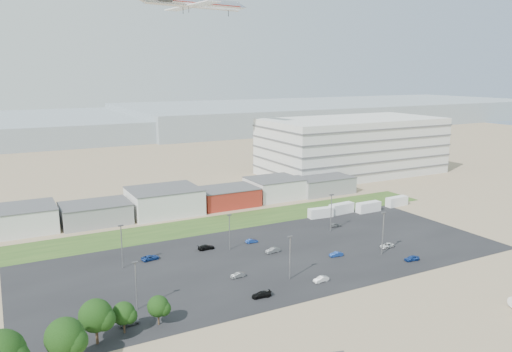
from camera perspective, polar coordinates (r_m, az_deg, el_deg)
ground at (r=107.75m, az=4.78°, el=-12.98°), size 700.00×700.00×0.00m
parking_lot at (r=125.90m, az=1.73°, el=-9.21°), size 120.00×50.00×0.01m
grass_strip at (r=151.12m, az=-5.99°, el=-5.65°), size 160.00×16.00×0.02m
hills_backdrop at (r=409.86m, az=-14.79°, el=5.66°), size 700.00×200.00×9.00m
building_row at (r=162.53m, az=-14.14°, el=-3.25°), size 170.00×20.00×8.00m
parking_garage at (r=230.20m, az=10.91°, el=3.39°), size 80.00×40.00×25.00m
box_trailer_a at (r=159.57m, az=7.39°, el=-4.19°), size 8.28×3.32×3.02m
box_trailer_b at (r=165.06m, az=9.74°, el=-3.67°), size 8.96×3.48×3.29m
box_trailer_c at (r=168.64m, az=12.73°, el=-3.47°), size 8.67×2.84×3.24m
box_trailer_d at (r=178.47m, az=15.78°, el=-2.81°), size 8.56×3.15×3.15m
tree_left at (r=85.26m, az=-20.99°, el=-17.20°), size 6.42×6.42×9.63m
tree_mid at (r=90.85m, az=-17.84°, el=-15.30°), size 6.04×6.04×9.06m
tree_right at (r=93.49m, az=-14.89°, el=-15.17°), size 4.37×4.37×6.55m
tree_near at (r=94.92m, az=-11.12°, el=-14.64°), size 4.21×4.21×6.32m
lightpole_front_l at (r=100.60m, az=-13.54°, el=-12.11°), size 1.15×0.48×9.74m
lightpole_front_m at (r=111.59m, az=3.89°, el=-9.30°), size 1.17×0.49×9.95m
lightpole_front_r at (r=129.81m, az=14.30°, el=-6.37°), size 1.29×0.54×10.95m
lightpole_back_l at (r=121.47m, az=-15.08°, el=-7.80°), size 1.23×0.51×10.43m
lightpole_back_m at (r=129.40m, az=-3.05°, el=-6.43°), size 1.10×0.46×9.39m
lightpole_back_r at (r=145.54m, az=8.58°, el=-4.17°), size 1.28×0.53×10.90m
airliner at (r=193.38m, az=-7.15°, el=19.07°), size 51.54×38.72×14.02m
parked_car_0 at (r=136.33m, az=14.73°, el=-7.68°), size 4.23×2.15×1.14m
parked_car_1 at (r=127.43m, az=9.14°, el=-8.81°), size 3.70×1.62×1.18m
parked_car_2 at (r=128.87m, az=17.38°, el=-8.95°), size 3.97×2.02×1.29m
parked_car_3 at (r=104.54m, az=0.61°, el=-13.39°), size 4.26×2.06×1.20m
parked_car_4 at (r=113.82m, az=-2.08°, el=-11.25°), size 3.44×1.30×1.12m
parked_car_6 at (r=131.13m, az=-5.73°, el=-8.10°), size 4.40×1.83×1.27m
parked_car_7 at (r=128.43m, az=1.93°, el=-8.48°), size 3.97×1.60×1.28m
parked_car_8 at (r=151.03m, az=9.08°, el=-5.52°), size 3.62×1.76×1.19m
parked_car_9 at (r=126.26m, az=-11.98°, el=-9.11°), size 4.66×2.60×1.23m
parked_car_10 at (r=97.10m, az=-14.30°, el=-15.88°), size 3.90×1.80×1.10m
parked_car_11 at (r=135.38m, az=-0.50°, el=-7.43°), size 3.38×1.32×1.10m
parked_car_13 at (r=112.44m, az=7.44°, el=-11.62°), size 3.73×1.50×1.21m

